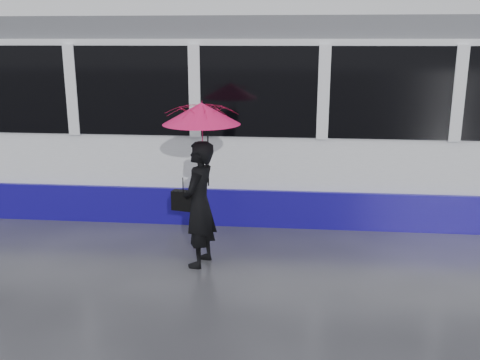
# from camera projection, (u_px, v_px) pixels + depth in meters

# --- Properties ---
(ground) EXTENTS (90.00, 90.00, 0.00)m
(ground) POSITION_uv_depth(u_px,v_px,m) (255.00, 257.00, 7.60)
(ground) COLOR #2B2A30
(ground) RESTS_ON ground
(rails) EXTENTS (34.00, 1.51, 0.02)m
(rails) POSITION_uv_depth(u_px,v_px,m) (265.00, 204.00, 10.00)
(rails) COLOR #3F3D38
(rails) RESTS_ON ground
(tram) EXTENTS (26.00, 2.56, 3.35)m
(tram) POSITION_uv_depth(u_px,v_px,m) (235.00, 117.00, 9.64)
(tram) COLOR white
(tram) RESTS_ON ground
(woman) EXTENTS (0.54, 0.70, 1.72)m
(woman) POSITION_uv_depth(u_px,v_px,m) (199.00, 204.00, 7.14)
(woman) COLOR black
(woman) RESTS_ON ground
(umbrella) EXTENTS (1.21, 1.21, 1.16)m
(umbrella) POSITION_uv_depth(u_px,v_px,m) (202.00, 129.00, 6.87)
(umbrella) COLOR #FF1584
(umbrella) RESTS_ON ground
(handbag) EXTENTS (0.33, 0.20, 0.45)m
(handbag) POSITION_uv_depth(u_px,v_px,m) (183.00, 200.00, 7.17)
(handbag) COLOR black
(handbag) RESTS_ON ground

